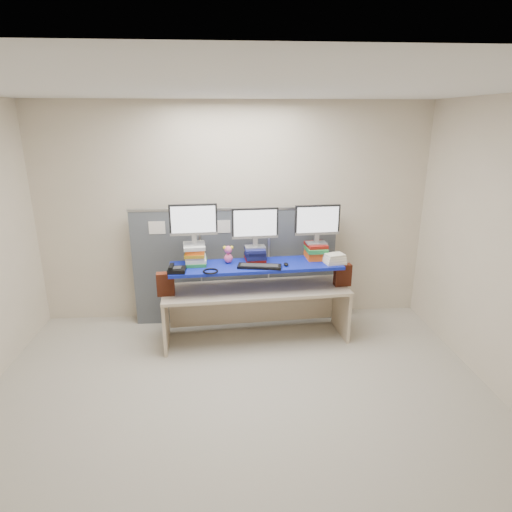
{
  "coord_description": "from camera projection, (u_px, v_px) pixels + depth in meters",
  "views": [
    {
      "loc": [
        -0.09,
        -3.42,
        2.58
      ],
      "look_at": [
        0.24,
        1.26,
        1.06
      ],
      "focal_mm": 30.0,
      "sensor_mm": 36.0,
      "label": 1
    }
  ],
  "objects": [
    {
      "name": "monitor_right",
      "position": [
        317.0,
        222.0,
        5.04
      ],
      "size": [
        0.54,
        0.17,
        0.47
      ],
      "rotation": [
        0.0,
        0.0,
        0.07
      ],
      "color": "#A3A3A8",
      "rests_on": "book_stack_right"
    },
    {
      "name": "book_stack_center",
      "position": [
        255.0,
        254.0,
        5.05
      ],
      "size": [
        0.26,
        0.31,
        0.17
      ],
      "color": "maroon",
      "rests_on": "blue_board"
    },
    {
      "name": "desk_phone",
      "position": [
        176.0,
        269.0,
        4.7
      ],
      "size": [
        0.2,
        0.18,
        0.08
      ],
      "rotation": [
        0.0,
        0.0,
        -0.03
      ],
      "color": "black",
      "rests_on": "blue_board"
    },
    {
      "name": "binder_stack",
      "position": [
        335.0,
        259.0,
        4.98
      ],
      "size": [
        0.27,
        0.23,
        0.11
      ],
      "rotation": [
        0.0,
        0.0,
        0.2
      ],
      "color": "#EDE4CA",
      "rests_on": "blue_board"
    },
    {
      "name": "mouse",
      "position": [
        286.0,
        264.0,
        4.91
      ],
      "size": [
        0.07,
        0.11,
        0.03
      ],
      "primitive_type": "ellipsoid",
      "rotation": [
        0.0,
        0.0,
        0.19
      ],
      "color": "black",
      "rests_on": "blue_board"
    },
    {
      "name": "brick_pier_left",
      "position": [
        166.0,
        284.0,
        4.82
      ],
      "size": [
        0.2,
        0.12,
        0.26
      ],
      "primitive_type": "cube",
      "rotation": [
        0.0,
        0.0,
        0.07
      ],
      "color": "maroon",
      "rests_on": "desk"
    },
    {
      "name": "brick_pier_right",
      "position": [
        343.0,
        275.0,
        5.11
      ],
      "size": [
        0.2,
        0.12,
        0.26
      ],
      "primitive_type": "cube",
      "rotation": [
        0.0,
        0.0,
        0.07
      ],
      "color": "maroon",
      "rests_on": "desk"
    },
    {
      "name": "blue_board",
      "position": [
        256.0,
        266.0,
        4.97
      ],
      "size": [
        2.02,
        0.64,
        0.04
      ],
      "primitive_type": "cube",
      "rotation": [
        0.0,
        0.0,
        0.07
      ],
      "color": "#0C1E98",
      "rests_on": "brick_pier_left"
    },
    {
      "name": "plush_toy",
      "position": [
        228.0,
        254.0,
        4.97
      ],
      "size": [
        0.12,
        0.09,
        0.21
      ],
      "rotation": [
        0.0,
        0.0,
        0.04
      ],
      "color": "pink",
      "rests_on": "blue_board"
    },
    {
      "name": "monitor_center",
      "position": [
        255.0,
        225.0,
        4.94
      ],
      "size": [
        0.54,
        0.17,
        0.47
      ],
      "rotation": [
        0.0,
        0.0,
        0.07
      ],
      "color": "#A3A3A8",
      "rests_on": "book_stack_center"
    },
    {
      "name": "book_stack_right",
      "position": [
        316.0,
        251.0,
        5.15
      ],
      "size": [
        0.26,
        0.32,
        0.18
      ],
      "color": "#FD5F17",
      "rests_on": "blue_board"
    },
    {
      "name": "desk",
      "position": [
        256.0,
        299.0,
        5.09
      ],
      "size": [
        2.22,
        0.79,
        0.66
      ],
      "rotation": [
        0.0,
        0.0,
        0.07
      ],
      "color": "beige",
      "rests_on": "ground"
    },
    {
      "name": "cubicle_partition",
      "position": [
        235.0,
        266.0,
        5.5
      ],
      "size": [
        2.6,
        0.06,
        1.53
      ],
      "color": "#494F57",
      "rests_on": "ground"
    },
    {
      "name": "book_stack_left",
      "position": [
        195.0,
        254.0,
        4.94
      ],
      "size": [
        0.28,
        0.32,
        0.23
      ],
      "color": "#23863B",
      "rests_on": "blue_board"
    },
    {
      "name": "keyboard",
      "position": [
        260.0,
        266.0,
        4.85
      ],
      "size": [
        0.51,
        0.25,
        0.03
      ],
      "rotation": [
        0.0,
        0.0,
        -0.17
      ],
      "color": "black",
      "rests_on": "blue_board"
    },
    {
      "name": "monitor_left",
      "position": [
        193.0,
        222.0,
        4.82
      ],
      "size": [
        0.54,
        0.17,
        0.47
      ],
      "rotation": [
        0.0,
        0.0,
        0.07
      ],
      "color": "#A3A3A8",
      "rests_on": "book_stack_left"
    },
    {
      "name": "headset",
      "position": [
        211.0,
        271.0,
        4.71
      ],
      "size": [
        0.18,
        0.18,
        0.02
      ],
      "primitive_type": "torus",
      "rotation": [
        0.0,
        0.0,
        -0.02
      ],
      "color": "black",
      "rests_on": "blue_board"
    },
    {
      "name": "room",
      "position": [
        239.0,
        265.0,
        3.61
      ],
      "size": [
        5.0,
        4.0,
        2.8
      ],
      "color": "beige",
      "rests_on": "ground"
    }
  ]
}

